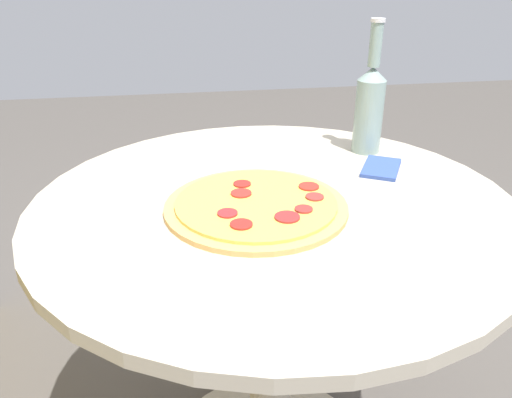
# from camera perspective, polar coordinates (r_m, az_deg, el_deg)

# --- Properties ---
(table) EXTENTS (0.92, 0.92, 0.75)m
(table) POSITION_cam_1_polar(r_m,az_deg,el_deg) (1.07, 1.84, -9.84)
(table) COLOR #B2A893
(table) RESTS_ON ground_plane
(pizza) EXTENTS (0.34, 0.34, 0.02)m
(pizza) POSITION_cam_1_polar(r_m,az_deg,el_deg) (0.91, 0.04, -0.70)
(pizza) COLOR tan
(pizza) RESTS_ON table
(beer_bottle) EXTENTS (0.07, 0.07, 0.30)m
(beer_bottle) POSITION_cam_1_polar(r_m,az_deg,el_deg) (1.19, 12.85, 10.44)
(beer_bottle) COLOR gray
(beer_bottle) RESTS_ON table
(napkin) EXTENTS (0.14, 0.12, 0.01)m
(napkin) POSITION_cam_1_polar(r_m,az_deg,el_deg) (1.12, 14.11, 3.49)
(napkin) COLOR #334C99
(napkin) RESTS_ON table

